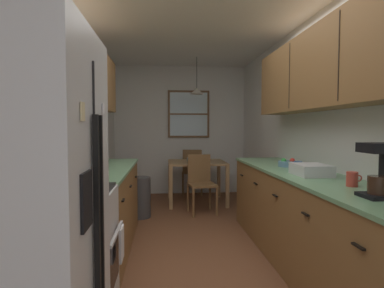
% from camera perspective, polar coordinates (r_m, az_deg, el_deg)
% --- Properties ---
extents(ground_plane, '(12.00, 12.00, 0.00)m').
position_cam_1_polar(ground_plane, '(3.94, 0.00, -16.69)').
color(ground_plane, brown).
extents(wall_left, '(0.10, 9.00, 2.55)m').
position_cam_1_polar(wall_left, '(3.83, -20.55, 2.01)').
color(wall_left, silver).
rests_on(wall_left, ground).
extents(wall_right, '(0.10, 9.00, 2.55)m').
position_cam_1_polar(wall_right, '(4.06, 19.33, 2.08)').
color(wall_right, silver).
rests_on(wall_right, ground).
extents(wall_back, '(4.40, 0.10, 2.55)m').
position_cam_1_polar(wall_back, '(6.36, -2.18, 2.53)').
color(wall_back, silver).
rests_on(wall_back, ground).
extents(ceiling_slab, '(4.40, 9.00, 0.08)m').
position_cam_1_polar(ceiling_slab, '(3.92, 0.00, 21.78)').
color(ceiling_slab, white).
extents(refrigerator, '(0.69, 0.73, 1.75)m').
position_cam_1_polar(refrigerator, '(1.59, -29.30, -14.00)').
color(refrigerator, silver).
rests_on(refrigerator, ground).
extents(stove_range, '(0.66, 0.63, 1.10)m').
position_cam_1_polar(stove_range, '(2.35, -22.27, -18.66)').
color(stove_range, silver).
rests_on(stove_range, ground).
extents(microwave_over_range, '(0.39, 0.63, 0.31)m').
position_cam_1_polar(microwave_over_range, '(2.25, -25.72, 11.40)').
color(microwave_over_range, black).
extents(counter_left, '(0.64, 1.98, 0.90)m').
position_cam_1_polar(counter_left, '(3.56, -16.09, -11.39)').
color(counter_left, brown).
rests_on(counter_left, ground).
extents(upper_cabinets_left, '(0.33, 2.06, 0.65)m').
position_cam_1_polar(upper_cabinets_left, '(3.47, -18.91, 11.58)').
color(upper_cabinets_left, brown).
extents(counter_right, '(0.64, 3.13, 0.90)m').
position_cam_1_polar(counter_right, '(3.22, 20.12, -13.02)').
color(counter_right, brown).
rests_on(counter_right, ground).
extents(upper_cabinets_right, '(0.33, 2.81, 0.74)m').
position_cam_1_polar(upper_cabinets_right, '(3.16, 23.35, 12.57)').
color(upper_cabinets_right, brown).
extents(dining_table, '(0.99, 0.88, 0.73)m').
position_cam_1_polar(dining_table, '(5.54, 0.86, -4.26)').
color(dining_table, '#A87F51').
rests_on(dining_table, ground).
extents(dining_chair_near, '(0.45, 0.45, 0.90)m').
position_cam_1_polar(dining_chair_near, '(4.93, 1.61, -6.67)').
color(dining_chair_near, brown).
rests_on(dining_chair_near, ground).
extents(dining_chair_far, '(0.45, 0.45, 0.90)m').
position_cam_1_polar(dining_chair_far, '(6.20, 0.10, -4.67)').
color(dining_chair_far, brown).
rests_on(dining_chair_far, ground).
extents(pendant_light, '(0.24, 0.24, 0.64)m').
position_cam_1_polar(pendant_light, '(5.54, 0.87, 9.58)').
color(pendant_light, black).
extents(back_window, '(0.83, 0.05, 0.94)m').
position_cam_1_polar(back_window, '(6.30, -0.61, 5.44)').
color(back_window, brown).
extents(trash_bin, '(0.34, 0.34, 0.59)m').
position_cam_1_polar(trash_bin, '(4.78, -9.58, -9.51)').
color(trash_bin, '#3F3F42').
rests_on(trash_bin, ground).
extents(storage_canister, '(0.11, 0.11, 0.18)m').
position_cam_1_polar(storage_canister, '(2.82, -18.80, -4.01)').
color(storage_canister, '#265999').
rests_on(storage_canister, counter_left).
extents(dish_towel, '(0.02, 0.16, 0.24)m').
position_cam_1_polar(dish_towel, '(2.41, -12.66, -17.21)').
color(dish_towel, white).
extents(mug_by_coffeemaker, '(0.12, 0.08, 0.11)m').
position_cam_1_polar(mug_by_coffeemaker, '(2.58, 27.08, -5.69)').
color(mug_by_coffeemaker, '#BF3F33').
rests_on(mug_by_coffeemaker, counter_right).
extents(mug_spare, '(0.12, 0.08, 0.09)m').
position_cam_1_polar(mug_spare, '(3.39, 18.72, -3.69)').
color(mug_spare, '#335999').
rests_on(mug_spare, counter_right).
extents(fruit_bowl, '(0.21, 0.21, 0.09)m').
position_cam_1_polar(fruit_bowl, '(3.62, 17.03, -3.35)').
color(fruit_bowl, '#597F9E').
rests_on(fruit_bowl, counter_right).
extents(dish_rack, '(0.28, 0.34, 0.10)m').
position_cam_1_polar(dish_rack, '(3.02, 20.80, -4.40)').
color(dish_rack, silver).
rests_on(dish_rack, counter_right).
extents(table_serving_bowl, '(0.22, 0.22, 0.06)m').
position_cam_1_polar(table_serving_bowl, '(5.59, 0.18, -2.81)').
color(table_serving_bowl, '#4C7299').
rests_on(table_serving_bowl, dining_table).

